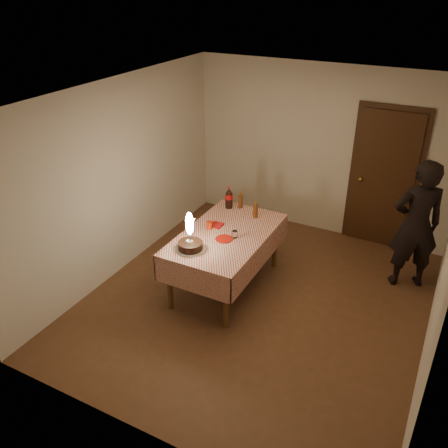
{
  "coord_description": "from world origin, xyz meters",
  "views": [
    {
      "loc": [
        1.88,
        -4.5,
        3.71
      ],
      "look_at": [
        -0.51,
        0.08,
        0.95
      ],
      "focal_mm": 38.0,
      "sensor_mm": 36.0,
      "label": 1
    }
  ],
  "objects_px": {
    "red_plate": "(224,239)",
    "amber_bottle_left": "(240,200)",
    "red_cup": "(209,225)",
    "birthday_cake": "(190,241)",
    "clear_cup": "(235,234)",
    "photographer": "(416,225)",
    "dining_table": "(226,241)",
    "cola_bottle": "(229,198)",
    "amber_bottle_right": "(255,209)"
  },
  "relations": [
    {
      "from": "cola_bottle",
      "to": "photographer",
      "type": "xyz_separation_m",
      "value": [
        2.41,
        0.49,
        -0.07
      ]
    },
    {
      "from": "clear_cup",
      "to": "cola_bottle",
      "type": "bearing_deg",
      "value": 121.83
    },
    {
      "from": "amber_bottle_left",
      "to": "red_cup",
      "type": "bearing_deg",
      "value": -96.74
    },
    {
      "from": "clear_cup",
      "to": "cola_bottle",
      "type": "relative_size",
      "value": 0.28
    },
    {
      "from": "dining_table",
      "to": "birthday_cake",
      "type": "relative_size",
      "value": 3.52
    },
    {
      "from": "cola_bottle",
      "to": "amber_bottle_left",
      "type": "height_order",
      "value": "cola_bottle"
    },
    {
      "from": "birthday_cake",
      "to": "red_plate",
      "type": "bearing_deg",
      "value": 58.08
    },
    {
      "from": "red_plate",
      "to": "photographer",
      "type": "xyz_separation_m",
      "value": [
        2.06,
        1.3,
        0.08
      ]
    },
    {
      "from": "birthday_cake",
      "to": "cola_bottle",
      "type": "distance_m",
      "value": 1.21
    },
    {
      "from": "clear_cup",
      "to": "amber_bottle_right",
      "type": "distance_m",
      "value": 0.62
    },
    {
      "from": "dining_table",
      "to": "red_plate",
      "type": "relative_size",
      "value": 7.82
    },
    {
      "from": "amber_bottle_left",
      "to": "photographer",
      "type": "distance_m",
      "value": 2.3
    },
    {
      "from": "amber_bottle_left",
      "to": "red_plate",
      "type": "bearing_deg",
      "value": -77.08
    },
    {
      "from": "red_cup",
      "to": "cola_bottle",
      "type": "height_order",
      "value": "cola_bottle"
    },
    {
      "from": "cola_bottle",
      "to": "red_cup",
      "type": "bearing_deg",
      "value": -85.18
    },
    {
      "from": "dining_table",
      "to": "cola_bottle",
      "type": "xyz_separation_m",
      "value": [
        -0.3,
        0.68,
        0.26
      ]
    },
    {
      "from": "amber_bottle_right",
      "to": "photographer",
      "type": "distance_m",
      "value": 2.05
    },
    {
      "from": "birthday_cake",
      "to": "red_plate",
      "type": "distance_m",
      "value": 0.48
    },
    {
      "from": "clear_cup",
      "to": "photographer",
      "type": "height_order",
      "value": "photographer"
    },
    {
      "from": "red_cup",
      "to": "amber_bottle_right",
      "type": "bearing_deg",
      "value": 55.17
    },
    {
      "from": "red_cup",
      "to": "cola_bottle",
      "type": "xyz_separation_m",
      "value": [
        -0.06,
        0.66,
        0.1
      ]
    },
    {
      "from": "amber_bottle_left",
      "to": "photographer",
      "type": "relative_size",
      "value": 0.15
    },
    {
      "from": "dining_table",
      "to": "birthday_cake",
      "type": "bearing_deg",
      "value": -110.59
    },
    {
      "from": "amber_bottle_left",
      "to": "cola_bottle",
      "type": "bearing_deg",
      "value": -152.95
    },
    {
      "from": "red_plate",
      "to": "clear_cup",
      "type": "bearing_deg",
      "value": 45.11
    },
    {
      "from": "red_cup",
      "to": "clear_cup",
      "type": "height_order",
      "value": "red_cup"
    },
    {
      "from": "dining_table",
      "to": "cola_bottle",
      "type": "relative_size",
      "value": 5.42
    },
    {
      "from": "birthday_cake",
      "to": "cola_bottle",
      "type": "bearing_deg",
      "value": 94.75
    },
    {
      "from": "red_cup",
      "to": "red_plate",
      "type": "bearing_deg",
      "value": -27.65
    },
    {
      "from": "red_cup",
      "to": "cola_bottle",
      "type": "bearing_deg",
      "value": 94.82
    },
    {
      "from": "red_cup",
      "to": "amber_bottle_left",
      "type": "xyz_separation_m",
      "value": [
        0.09,
        0.74,
        0.07
      ]
    },
    {
      "from": "birthday_cake",
      "to": "amber_bottle_right",
      "type": "height_order",
      "value": "birthday_cake"
    },
    {
      "from": "red_plate",
      "to": "cola_bottle",
      "type": "bearing_deg",
      "value": 113.04
    },
    {
      "from": "birthday_cake",
      "to": "clear_cup",
      "type": "bearing_deg",
      "value": 55.11
    },
    {
      "from": "cola_bottle",
      "to": "amber_bottle_right",
      "type": "bearing_deg",
      "value": -12.53
    },
    {
      "from": "birthday_cake",
      "to": "photographer",
      "type": "distance_m",
      "value": 2.86
    },
    {
      "from": "clear_cup",
      "to": "amber_bottle_right",
      "type": "xyz_separation_m",
      "value": [
        0.0,
        0.62,
        0.07
      ]
    },
    {
      "from": "dining_table",
      "to": "amber_bottle_right",
      "type": "height_order",
      "value": "amber_bottle_right"
    },
    {
      "from": "dining_table",
      "to": "amber_bottle_left",
      "type": "bearing_deg",
      "value": 101.88
    },
    {
      "from": "dining_table",
      "to": "cola_bottle",
      "type": "bearing_deg",
      "value": 113.93
    },
    {
      "from": "birthday_cake",
      "to": "amber_bottle_right",
      "type": "distance_m",
      "value": 1.16
    },
    {
      "from": "dining_table",
      "to": "amber_bottle_right",
      "type": "bearing_deg",
      "value": 75.71
    },
    {
      "from": "dining_table",
      "to": "photographer",
      "type": "height_order",
      "value": "photographer"
    },
    {
      "from": "red_plate",
      "to": "amber_bottle_right",
      "type": "xyz_separation_m",
      "value": [
        0.1,
        0.71,
        0.11
      ]
    },
    {
      "from": "clear_cup",
      "to": "photographer",
      "type": "distance_m",
      "value": 2.3
    },
    {
      "from": "cola_bottle",
      "to": "red_plate",
      "type": "bearing_deg",
      "value": -66.96
    },
    {
      "from": "red_plate",
      "to": "clear_cup",
      "type": "height_order",
      "value": "clear_cup"
    },
    {
      "from": "red_plate",
      "to": "amber_bottle_left",
      "type": "height_order",
      "value": "amber_bottle_left"
    },
    {
      "from": "cola_bottle",
      "to": "amber_bottle_left",
      "type": "bearing_deg",
      "value": 27.05
    },
    {
      "from": "red_plate",
      "to": "photographer",
      "type": "distance_m",
      "value": 2.44
    }
  ]
}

